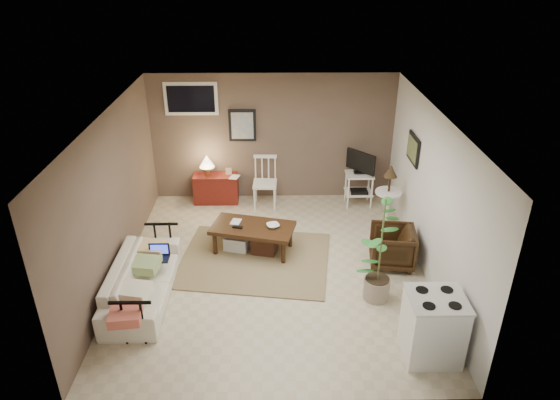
{
  "coord_description": "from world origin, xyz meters",
  "views": [
    {
      "loc": [
        0.01,
        -6.3,
        4.34
      ],
      "look_at": [
        0.11,
        0.35,
        0.99
      ],
      "focal_mm": 32.0,
      "sensor_mm": 36.0,
      "label": 1
    }
  ],
  "objects_px": {
    "stove": "(433,327)",
    "spindle_chair": "(265,184)",
    "coffee_table": "(252,236)",
    "tv_stand": "(360,177)",
    "side_table": "(389,190)",
    "sofa": "(141,274)",
    "armchair": "(392,245)",
    "red_console": "(215,186)",
    "potted_plant": "(381,247)"
  },
  "relations": [
    {
      "from": "red_console",
      "to": "coffee_table",
      "type": "bearing_deg",
      "value": -66.7
    },
    {
      "from": "stove",
      "to": "side_table",
      "type": "bearing_deg",
      "value": 88.37
    },
    {
      "from": "spindle_chair",
      "to": "stove",
      "type": "height_order",
      "value": "spindle_chair"
    },
    {
      "from": "spindle_chair",
      "to": "side_table",
      "type": "height_order",
      "value": "side_table"
    },
    {
      "from": "stove",
      "to": "red_console",
      "type": "bearing_deg",
      "value": 125.76
    },
    {
      "from": "side_table",
      "to": "stove",
      "type": "distance_m",
      "value": 3.02
    },
    {
      "from": "sofa",
      "to": "armchair",
      "type": "height_order",
      "value": "sofa"
    },
    {
      "from": "potted_plant",
      "to": "red_console",
      "type": "bearing_deg",
      "value": 129.96
    },
    {
      "from": "armchair",
      "to": "potted_plant",
      "type": "distance_m",
      "value": 1.05
    },
    {
      "from": "sofa",
      "to": "side_table",
      "type": "distance_m",
      "value": 4.18
    },
    {
      "from": "red_console",
      "to": "side_table",
      "type": "distance_m",
      "value": 3.24
    },
    {
      "from": "coffee_table",
      "to": "armchair",
      "type": "height_order",
      "value": "armchair"
    },
    {
      "from": "tv_stand",
      "to": "potted_plant",
      "type": "height_order",
      "value": "potted_plant"
    },
    {
      "from": "side_table",
      "to": "sofa",
      "type": "bearing_deg",
      "value": -153.86
    },
    {
      "from": "spindle_chair",
      "to": "tv_stand",
      "type": "relative_size",
      "value": 0.9
    },
    {
      "from": "sofa",
      "to": "spindle_chair",
      "type": "bearing_deg",
      "value": -30.98
    },
    {
      "from": "spindle_chair",
      "to": "side_table",
      "type": "xyz_separation_m",
      "value": [
        2.09,
        -0.92,
        0.29
      ]
    },
    {
      "from": "sofa",
      "to": "stove",
      "type": "height_order",
      "value": "stove"
    },
    {
      "from": "stove",
      "to": "sofa",
      "type": "bearing_deg",
      "value": 162.27
    },
    {
      "from": "sofa",
      "to": "side_table",
      "type": "bearing_deg",
      "value": -63.86
    },
    {
      "from": "spindle_chair",
      "to": "stove",
      "type": "xyz_separation_m",
      "value": [
        2.0,
        -3.92,
        -0.03
      ]
    },
    {
      "from": "tv_stand",
      "to": "armchair",
      "type": "bearing_deg",
      "value": -84.42
    },
    {
      "from": "sofa",
      "to": "spindle_chair",
      "type": "xyz_separation_m",
      "value": [
        1.65,
        2.76,
        0.07
      ]
    },
    {
      "from": "red_console",
      "to": "tv_stand",
      "type": "relative_size",
      "value": 0.9
    },
    {
      "from": "tv_stand",
      "to": "side_table",
      "type": "height_order",
      "value": "side_table"
    },
    {
      "from": "stove",
      "to": "spindle_chair",
      "type": "bearing_deg",
      "value": 117.02
    },
    {
      "from": "side_table",
      "to": "stove",
      "type": "relative_size",
      "value": 1.4
    },
    {
      "from": "sofa",
      "to": "spindle_chair",
      "type": "relative_size",
      "value": 2.01
    },
    {
      "from": "tv_stand",
      "to": "potted_plant",
      "type": "bearing_deg",
      "value": -93.72
    },
    {
      "from": "coffee_table",
      "to": "red_console",
      "type": "distance_m",
      "value": 1.92
    },
    {
      "from": "tv_stand",
      "to": "spindle_chair",
      "type": "bearing_deg",
      "value": -179.96
    },
    {
      "from": "coffee_table",
      "to": "stove",
      "type": "distance_m",
      "value": 3.19
    },
    {
      "from": "sofa",
      "to": "spindle_chair",
      "type": "height_order",
      "value": "spindle_chair"
    },
    {
      "from": "red_console",
      "to": "stove",
      "type": "height_order",
      "value": "red_console"
    },
    {
      "from": "coffee_table",
      "to": "tv_stand",
      "type": "distance_m",
      "value": 2.53
    },
    {
      "from": "coffee_table",
      "to": "tv_stand",
      "type": "bearing_deg",
      "value": 39.66
    },
    {
      "from": "coffee_table",
      "to": "armchair",
      "type": "relative_size",
      "value": 2.11
    },
    {
      "from": "potted_plant",
      "to": "stove",
      "type": "xyz_separation_m",
      "value": [
        0.43,
        -1.09,
        -0.41
      ]
    },
    {
      "from": "sofa",
      "to": "armchair",
      "type": "relative_size",
      "value": 2.89
    },
    {
      "from": "armchair",
      "to": "red_console",
      "type": "bearing_deg",
      "value": -119.32
    },
    {
      "from": "red_console",
      "to": "stove",
      "type": "distance_m",
      "value": 5.04
    },
    {
      "from": "side_table",
      "to": "armchair",
      "type": "height_order",
      "value": "side_table"
    },
    {
      "from": "red_console",
      "to": "armchair",
      "type": "bearing_deg",
      "value": -36.79
    },
    {
      "from": "side_table",
      "to": "coffee_table",
      "type": "bearing_deg",
      "value": -163.23
    },
    {
      "from": "coffee_table",
      "to": "side_table",
      "type": "relative_size",
      "value": 1.18
    },
    {
      "from": "tv_stand",
      "to": "side_table",
      "type": "bearing_deg",
      "value": -70.13
    },
    {
      "from": "red_console",
      "to": "tv_stand",
      "type": "height_order",
      "value": "tv_stand"
    },
    {
      "from": "spindle_chair",
      "to": "tv_stand",
      "type": "xyz_separation_m",
      "value": [
        1.75,
        0.0,
        0.11
      ]
    },
    {
      "from": "side_table",
      "to": "stove",
      "type": "xyz_separation_m",
      "value": [
        -0.09,
        -3.0,
        -0.31
      ]
    },
    {
      "from": "sofa",
      "to": "tv_stand",
      "type": "xyz_separation_m",
      "value": [
        3.41,
        2.76,
        0.19
      ]
    }
  ]
}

